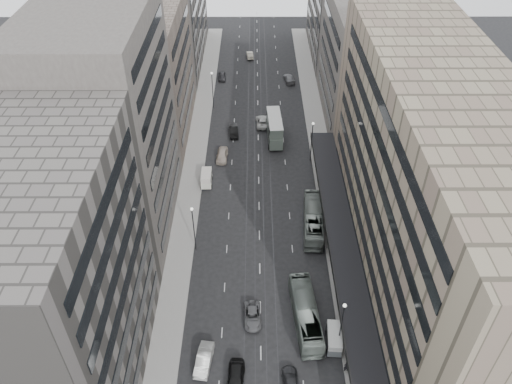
{
  "coord_description": "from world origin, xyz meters",
  "views": [
    {
      "loc": [
        -0.71,
        -41.27,
        54.91
      ],
      "look_at": [
        -0.52,
        19.07,
        5.42
      ],
      "focal_mm": 35.0,
      "sensor_mm": 36.0,
      "label": 1
    }
  ],
  "objects_px": {
    "bus_near": "(306,313)",
    "sedan_0": "(236,378)",
    "sedan_1": "(204,360)",
    "double_decker": "(275,128)",
    "vw_microbus": "(334,338)",
    "bus_far": "(313,219)",
    "sedan_2": "(252,316)",
    "pedestrian": "(346,366)",
    "panel_van": "(206,178)"
  },
  "relations": [
    {
      "from": "bus_far",
      "to": "pedestrian",
      "type": "height_order",
      "value": "bus_far"
    },
    {
      "from": "bus_far",
      "to": "sedan_0",
      "type": "xyz_separation_m",
      "value": [
        -11.5,
        -26.58,
        -0.84
      ]
    },
    {
      "from": "bus_far",
      "to": "vw_microbus",
      "type": "distance_m",
      "value": 21.49
    },
    {
      "from": "sedan_0",
      "to": "sedan_2",
      "type": "relative_size",
      "value": 1.04
    },
    {
      "from": "bus_near",
      "to": "panel_van",
      "type": "relative_size",
      "value": 3.09
    },
    {
      "from": "sedan_1",
      "to": "sedan_2",
      "type": "xyz_separation_m",
      "value": [
        5.87,
        6.54,
        -0.14
      ]
    },
    {
      "from": "sedan_0",
      "to": "sedan_2",
      "type": "distance_m",
      "value": 9.18
    },
    {
      "from": "bus_near",
      "to": "double_decker",
      "type": "xyz_separation_m",
      "value": [
        -2.69,
        43.45,
        1.03
      ]
    },
    {
      "from": "bus_near",
      "to": "vw_microbus",
      "type": "relative_size",
      "value": 2.81
    },
    {
      "from": "vw_microbus",
      "to": "pedestrian",
      "type": "xyz_separation_m",
      "value": [
        1.03,
        -3.79,
        -0.19
      ]
    },
    {
      "from": "sedan_0",
      "to": "sedan_1",
      "type": "xyz_separation_m",
      "value": [
        -3.92,
        2.43,
        -0.04
      ]
    },
    {
      "from": "double_decker",
      "to": "sedan_0",
      "type": "distance_m",
      "value": 52.39
    },
    {
      "from": "bus_near",
      "to": "bus_far",
      "type": "bearing_deg",
      "value": -103.17
    },
    {
      "from": "bus_far",
      "to": "double_decker",
      "type": "bearing_deg",
      "value": -73.83
    },
    {
      "from": "sedan_2",
      "to": "pedestrian",
      "type": "distance_m",
      "value": 13.61
    },
    {
      "from": "vw_microbus",
      "to": "panel_van",
      "type": "bearing_deg",
      "value": 123.74
    },
    {
      "from": "vw_microbus",
      "to": "sedan_0",
      "type": "bearing_deg",
      "value": -152.85
    },
    {
      "from": "bus_near",
      "to": "pedestrian",
      "type": "xyz_separation_m",
      "value": [
        4.33,
        -7.24,
        -0.61
      ]
    },
    {
      "from": "bus_far",
      "to": "double_decker",
      "type": "relative_size",
      "value": 1.3
    },
    {
      "from": "bus_far",
      "to": "sedan_2",
      "type": "bearing_deg",
      "value": 65.88
    },
    {
      "from": "bus_near",
      "to": "sedan_2",
      "type": "distance_m",
      "value": 7.0
    },
    {
      "from": "sedan_1",
      "to": "pedestrian",
      "type": "relative_size",
      "value": 2.69
    },
    {
      "from": "sedan_0",
      "to": "vw_microbus",
      "type": "bearing_deg",
      "value": 25.48
    },
    {
      "from": "bus_near",
      "to": "sedan_1",
      "type": "distance_m",
      "value": 14.2
    },
    {
      "from": "double_decker",
      "to": "sedan_1",
      "type": "height_order",
      "value": "double_decker"
    },
    {
      "from": "bus_far",
      "to": "panel_van",
      "type": "distance_m",
      "value": 20.97
    },
    {
      "from": "pedestrian",
      "to": "bus_far",
      "type": "bearing_deg",
      "value": -91.79
    },
    {
      "from": "bus_near",
      "to": "sedan_1",
      "type": "height_order",
      "value": "bus_near"
    },
    {
      "from": "sedan_0",
      "to": "bus_far",
      "type": "bearing_deg",
      "value": 69.34
    },
    {
      "from": "bus_far",
      "to": "sedan_0",
      "type": "bearing_deg",
      "value": 70.94
    },
    {
      "from": "double_decker",
      "to": "pedestrian",
      "type": "bearing_deg",
      "value": -85.11
    },
    {
      "from": "sedan_2",
      "to": "bus_near",
      "type": "bearing_deg",
      "value": -5.79
    },
    {
      "from": "panel_van",
      "to": "vw_microbus",
      "type": "bearing_deg",
      "value": -61.59
    },
    {
      "from": "bus_far",
      "to": "sedan_2",
      "type": "height_order",
      "value": "bus_far"
    },
    {
      "from": "double_decker",
      "to": "panel_van",
      "type": "xyz_separation_m",
      "value": [
        -12.38,
        -14.18,
        -1.36
      ]
    },
    {
      "from": "sedan_1",
      "to": "pedestrian",
      "type": "height_order",
      "value": "pedestrian"
    },
    {
      "from": "bus_far",
      "to": "double_decker",
      "type": "height_order",
      "value": "double_decker"
    },
    {
      "from": "bus_far",
      "to": "sedan_0",
      "type": "height_order",
      "value": "bus_far"
    },
    {
      "from": "sedan_0",
      "to": "double_decker",
      "type": "bearing_deg",
      "value": 85.96
    },
    {
      "from": "sedan_1",
      "to": "panel_van",
      "type": "bearing_deg",
      "value": 101.47
    },
    {
      "from": "sedan_0",
      "to": "sedan_1",
      "type": "bearing_deg",
      "value": 150.96
    },
    {
      "from": "bus_far",
      "to": "sedan_1",
      "type": "bearing_deg",
      "value": 61.79
    },
    {
      "from": "vw_microbus",
      "to": "sedan_0",
      "type": "xyz_separation_m",
      "value": [
        -12.18,
        -5.1,
        -0.4
      ]
    },
    {
      "from": "sedan_1",
      "to": "vw_microbus",
      "type": "bearing_deg",
      "value": 17.22
    },
    {
      "from": "bus_near",
      "to": "sedan_0",
      "type": "distance_m",
      "value": 12.35
    },
    {
      "from": "panel_van",
      "to": "pedestrian",
      "type": "height_order",
      "value": "panel_van"
    },
    {
      "from": "sedan_2",
      "to": "pedestrian",
      "type": "height_order",
      "value": "pedestrian"
    },
    {
      "from": "sedan_1",
      "to": "sedan_2",
      "type": "height_order",
      "value": "sedan_1"
    },
    {
      "from": "double_decker",
      "to": "panel_van",
      "type": "bearing_deg",
      "value": -134.11
    },
    {
      "from": "sedan_2",
      "to": "pedestrian",
      "type": "xyz_separation_m",
      "value": [
        11.25,
        -7.66,
        0.4
      ]
    }
  ]
}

